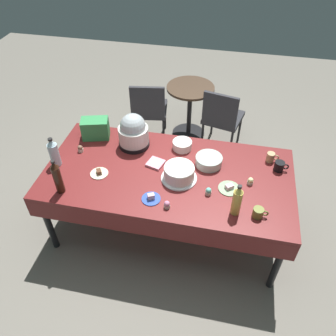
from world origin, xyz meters
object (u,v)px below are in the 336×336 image
at_px(round_cafe_table, 190,102).
at_px(dessert_plate_cream, 99,173).
at_px(glass_salad_bowl, 209,161).
at_px(soda_bottle_cola, 57,178).
at_px(dessert_plate_cobalt, 151,198).
at_px(soda_carton, 95,128).
at_px(coffee_mug_black, 279,166).
at_px(ceramic_snack_bowl, 182,145).
at_px(soda_bottle_ginger_ale, 237,200).
at_px(maroon_chair_left, 149,108).
at_px(maroon_chair_right, 222,116).
at_px(cupcake_berry, 80,149).
at_px(coffee_mug_olive, 258,213).
at_px(frosted_layer_cake, 179,173).
at_px(soda_bottle_water, 54,153).
at_px(cupcake_vanilla, 167,205).
at_px(coffee_mug_tan, 271,157).
at_px(slow_cooker, 133,132).
at_px(cupcake_rose, 208,191).
at_px(cupcake_cocoa, 250,181).
at_px(potluck_table, 168,177).
at_px(dessert_plate_sage, 229,188).

bearing_deg(round_cafe_table, dessert_plate_cream, -107.08).
bearing_deg(glass_salad_bowl, soda_bottle_cola, -153.34).
relative_size(dessert_plate_cobalt, soda_carton, 0.60).
bearing_deg(coffee_mug_black, ceramic_snack_bowl, 171.73).
height_order(soda_bottle_ginger_ale, maroon_chair_left, soda_bottle_ginger_ale).
bearing_deg(dessert_plate_cream, soda_carton, 112.98).
xyz_separation_m(maroon_chair_right, round_cafe_table, (-0.43, 0.22, 0.01)).
distance_m(cupcake_berry, coffee_mug_olive, 1.72).
relative_size(frosted_layer_cake, dessert_plate_cobalt, 2.00).
xyz_separation_m(coffee_mug_black, coffee_mug_olive, (-0.18, -0.58, -0.00)).
distance_m(soda_bottle_water, soda_bottle_ginger_ale, 1.64).
bearing_deg(soda_bottle_ginger_ale, ceramic_snack_bowl, 127.73).
height_order(cupcake_vanilla, coffee_mug_tan, coffee_mug_tan).
bearing_deg(maroon_chair_right, coffee_mug_black, -63.54).
bearing_deg(soda_bottle_ginger_ale, dessert_plate_cream, 170.54).
height_order(slow_cooker, soda_bottle_cola, slow_cooker).
height_order(ceramic_snack_bowl, cupcake_rose, ceramic_snack_bowl).
relative_size(slow_cooker, maroon_chair_left, 0.40).
height_order(cupcake_vanilla, cupcake_cocoa, same).
bearing_deg(slow_cooker, cupcake_vanilla, -56.49).
xyz_separation_m(slow_cooker, soda_bottle_ginger_ale, (1.01, -0.66, -0.02)).
relative_size(coffee_mug_tan, maroon_chair_left, 0.13).
relative_size(potluck_table, glass_salad_bowl, 9.09).
distance_m(glass_salad_bowl, maroon_chair_right, 1.25).
relative_size(cupcake_berry, cupcake_cocoa, 1.00).
bearing_deg(cupcake_berry, slow_cooker, 22.71).
distance_m(dessert_plate_sage, soda_bottle_water, 1.56).
relative_size(cupcake_vanilla, cupcake_cocoa, 1.00).
bearing_deg(soda_carton, dessert_plate_cream, -82.66).
bearing_deg(frosted_layer_cake, coffee_mug_tan, 27.16).
xyz_separation_m(dessert_plate_cream, soda_bottle_water, (-0.42, 0.05, 0.12)).
height_order(soda_bottle_water, maroon_chair_right, soda_bottle_water).
bearing_deg(soda_carton, round_cafe_table, 43.13).
height_order(dessert_plate_cobalt, cupcake_cocoa, cupcake_cocoa).
relative_size(dessert_plate_sage, soda_bottle_cola, 0.56).
relative_size(cupcake_berry, coffee_mug_olive, 0.56).
bearing_deg(soda_bottle_cola, cupcake_vanilla, 0.14).
bearing_deg(cupcake_berry, soda_bottle_ginger_ale, -17.28).
relative_size(frosted_layer_cake, dessert_plate_cream, 1.97).
bearing_deg(cupcake_vanilla, dessert_plate_sage, 33.36).
bearing_deg(maroon_chair_right, cupcake_rose, -90.07).
relative_size(soda_bottle_cola, round_cafe_table, 0.46).
xyz_separation_m(cupcake_rose, round_cafe_table, (-0.43, 1.81, -0.28)).
height_order(glass_salad_bowl, cupcake_rose, glass_salad_bowl).
distance_m(coffee_mug_olive, maroon_chair_left, 2.20).
xyz_separation_m(cupcake_rose, maroon_chair_left, (-0.92, 1.58, -0.29)).
relative_size(frosted_layer_cake, soda_carton, 1.21).
relative_size(soda_bottle_water, round_cafe_table, 0.40).
distance_m(cupcake_cocoa, maroon_chair_left, 1.89).
height_order(frosted_layer_cake, slow_cooker, slow_cooker).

